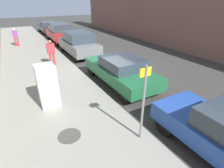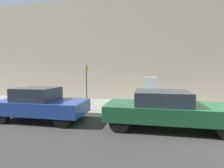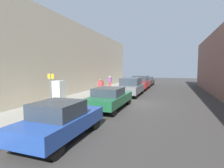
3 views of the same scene
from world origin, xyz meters
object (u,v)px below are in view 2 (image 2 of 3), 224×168
Objects in this scene: discarded_refrigerator at (151,91)px; fire_hydrant at (35,101)px; parked_hatchback_blue at (40,104)px; parked_sedan_green at (167,109)px; street_sign_post at (87,85)px.

discarded_refrigerator reaches higher than fire_hydrant.
parked_hatchback_blue is (3.60, -4.75, -0.24)m from discarded_refrigerator.
parked_hatchback_blue is 0.83× the size of parked_sedan_green.
discarded_refrigerator is at bearing 127.17° from parked_hatchback_blue.
fire_hydrant is 2.31m from parked_hatchback_blue.
parked_hatchback_blue is (1.75, 1.49, 0.23)m from fire_hydrant.
parked_hatchback_blue is at bearing -52.83° from discarded_refrigerator.
parked_hatchback_blue is 5.26m from parked_sedan_green.
parked_sedan_green is at bearing 90.00° from parked_hatchback_blue.
fire_hydrant is at bearing -104.56° from parked_sedan_green.
fire_hydrant is at bearing -73.51° from discarded_refrigerator.
discarded_refrigerator is 0.72× the size of street_sign_post.
parked_hatchback_blue is at bearing 40.44° from fire_hydrant.
discarded_refrigerator is at bearing -172.00° from parked_sedan_green.
discarded_refrigerator is at bearing 121.49° from street_sign_post.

